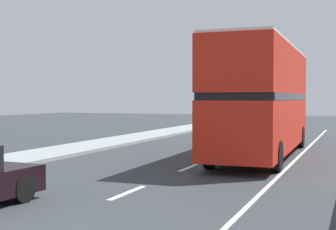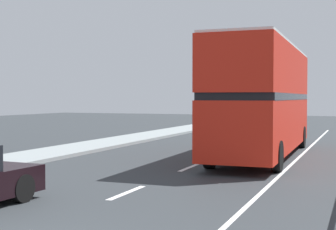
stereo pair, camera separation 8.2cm
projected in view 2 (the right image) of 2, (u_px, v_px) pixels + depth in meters
lane_paint_markings at (234, 179)px, 14.16m from camera, size 3.24×46.00×0.01m
double_decker_bus_red at (264, 98)px, 19.55m from camera, size 2.65×11.09×4.39m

